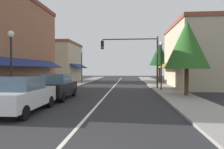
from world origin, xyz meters
TOP-DOWN VIEW (x-y plane):
  - ground_plane at (0.00, 18.00)m, footprint 80.00×80.00m
  - sidewalk_left at (-5.50, 18.00)m, footprint 2.60×56.00m
  - sidewalk_right at (5.50, 18.00)m, footprint 2.60×56.00m
  - lane_center_stripe at (0.00, 18.00)m, footprint 0.14×52.00m
  - storefront_right_block at (9.13, 20.00)m, footprint 5.98×10.20m
  - storefront_far_left at (-8.97, 28.00)m, footprint 5.66×8.20m
  - parked_car_nearest_left at (-3.23, 5.69)m, footprint 1.84×4.13m
  - parked_car_second_left at (-3.13, 10.00)m, footprint 1.84×4.13m
  - traffic_signal_mast_arm at (2.63, 17.69)m, footprint 6.07×0.50m
  - street_lamp_left_near at (-4.97, 7.57)m, footprint 0.36×0.36m
  - street_lamp_right_mid at (4.88, 15.74)m, footprint 0.36×0.36m
  - street_lamp_left_far at (-4.88, 24.12)m, footprint 0.36×0.36m
  - tree_right_near at (6.14, 11.91)m, footprint 3.28×3.28m
  - tree_right_far at (6.38, 26.80)m, footprint 3.05×3.05m

SIDE VIEW (x-z plane):
  - ground_plane at x=0.00m, z-range 0.00..0.00m
  - lane_center_stripe at x=0.00m, z-range 0.00..0.01m
  - sidewalk_left at x=-5.50m, z-range 0.00..0.12m
  - sidewalk_right at x=5.50m, z-range 0.00..0.12m
  - parked_car_nearest_left at x=-3.23m, z-range -0.01..1.76m
  - parked_car_second_left at x=-3.13m, z-range -0.01..1.76m
  - street_lamp_left_near at x=-4.97m, z-range 0.79..5.10m
  - street_lamp_left_far at x=-4.88m, z-range 0.82..5.48m
  - street_lamp_right_mid at x=4.88m, z-range 0.82..5.50m
  - storefront_far_left at x=-8.97m, z-range 0.01..6.39m
  - storefront_right_block at x=9.13m, z-range 0.00..7.21m
  - traffic_signal_mast_arm at x=2.63m, z-range 1.08..6.60m
  - tree_right_near at x=6.14m, z-range 1.04..6.76m
  - tree_right_far at x=6.38m, z-range 1.31..7.33m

